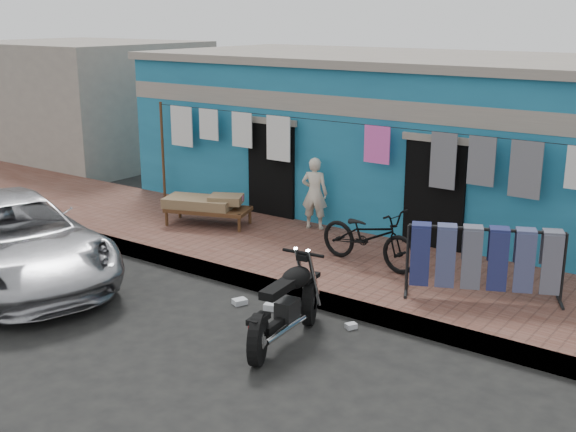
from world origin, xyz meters
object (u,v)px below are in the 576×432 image
object	(u,v)px
seated_person	(315,193)
motorcycle	(285,303)
car	(10,238)
charpoy	(208,210)
bicycle	(369,230)
jeans_rack	(484,261)

from	to	relation	value
seated_person	motorcycle	bearing A→B (deg)	100.91
motorcycle	car	bearing A→B (deg)	-178.75
seated_person	charpoy	world-z (taller)	seated_person
car	bicycle	world-z (taller)	bicycle
bicycle	charpoy	distance (m)	3.67
seated_person	bicycle	distance (m)	2.21
bicycle	car	bearing A→B (deg)	132.37
charpoy	jeans_rack	world-z (taller)	jeans_rack
charpoy	jeans_rack	xyz separation A→B (m)	(5.66, -0.48, 0.26)
bicycle	jeans_rack	distance (m)	2.03
bicycle	jeans_rack	world-z (taller)	bicycle
charpoy	jeans_rack	distance (m)	5.69
motorcycle	jeans_rack	xyz separation A→B (m)	(1.71, 2.42, 0.23)
car	seated_person	xyz separation A→B (m)	(2.79, 4.57, 0.23)
charpoy	motorcycle	bearing A→B (deg)	-36.29
car	motorcycle	size ratio (longest dim) A/B	2.78
jeans_rack	motorcycle	bearing A→B (deg)	-125.25
seated_person	charpoy	distance (m)	2.08
seated_person	jeans_rack	bearing A→B (deg)	141.12
car	motorcycle	world-z (taller)	car
bicycle	motorcycle	distance (m)	2.72
car	charpoy	distance (m)	3.73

